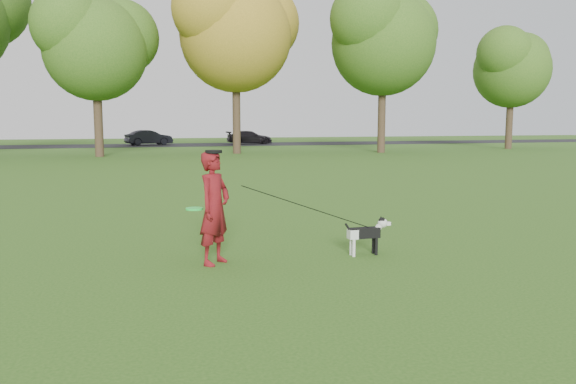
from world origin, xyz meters
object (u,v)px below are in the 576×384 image
object	(u,v)px
car_mid	(149,138)
car_right	(249,137)
man	(215,208)
dog	(368,232)

from	to	relation	value
car_mid	car_right	distance (m)	8.46
man	car_mid	distance (m)	40.04
man	dog	distance (m)	2.29
man	car_mid	size ratio (longest dim) A/B	0.42
man	car_right	size ratio (longest dim) A/B	0.40
car_mid	car_right	size ratio (longest dim) A/B	0.95
car_right	dog	bearing A→B (deg)	169.91
man	car_right	xyz separation A→B (m)	(9.10, 40.04, -0.20)
car_mid	dog	bearing A→B (deg)	165.41
dog	car_right	distance (m)	40.72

